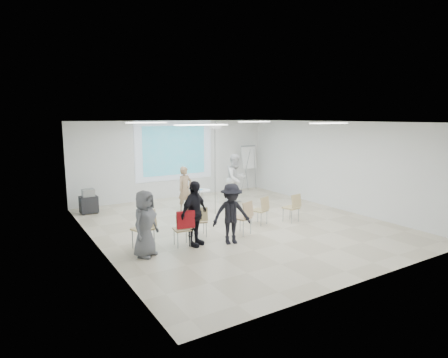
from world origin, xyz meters
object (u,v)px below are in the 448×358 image
chair_far_left (145,226)px  flipchart_easel (249,157)px  audience_outer (145,220)px  player_right (236,176)px  player_left (185,186)px  audience_left (194,209)px  laptop (199,220)px  chair_left_mid (183,227)px  audience_mid (231,210)px  pedestal_table (202,198)px  chair_right_inner (262,208)px  chair_right_far (293,206)px  chair_center (244,215)px  av_cart (89,202)px  chair_left_inner (200,219)px

chair_far_left → flipchart_easel: bearing=16.4°
audience_outer → player_right: bearing=0.6°
player_left → audience_left: (-1.28, -3.19, 0.07)m
laptop → chair_left_mid: bearing=53.2°
player_left → audience_left: audience_left is taller
chair_far_left → audience_mid: 2.13m
chair_far_left → audience_mid: audience_mid is taller
player_right → audience_left: 4.76m
chair_left_mid → audience_outer: audience_outer is taller
pedestal_table → audience_mid: bearing=-106.6°
chair_right_inner → chair_right_far: size_ratio=0.97×
audience_mid → audience_outer: 2.15m
chair_center → audience_outer: bearing=161.8°
chair_left_mid → flipchart_easel: bearing=50.0°
flipchart_easel → audience_mid: bearing=-131.9°
chair_left_mid → chair_right_far: size_ratio=0.96×
chair_far_left → audience_outer: bearing=-129.1°
chair_far_left → audience_left: bearing=-39.3°
chair_center → audience_left: 1.58m
chair_right_inner → chair_right_far: bearing=-36.4°
chair_center → flipchart_easel: flipchart_easel is taller
audience_left → audience_outer: (-1.28, -0.06, -0.07)m
audience_outer → flipchart_easel: size_ratio=0.88×
chair_right_far → audience_mid: 2.71m
audience_outer → flipchart_easel: (6.43, 5.06, 0.58)m
pedestal_table → chair_center: (-0.36, -3.05, 0.15)m
pedestal_table → av_cart: bearing=156.6°
chair_far_left → chair_right_inner: bearing=-17.0°
flipchart_easel → av_cart: size_ratio=2.40×
chair_left_mid → av_cart: bearing=113.4°
player_right → av_cart: bearing=154.8°
audience_outer → flipchart_easel: 8.20m
chair_right_inner → chair_left_mid: bearing=169.9°
player_right → pedestal_table: bearing=177.4°
player_left → av_cart: (-2.83, 1.42, -0.49)m
chair_left_inner → audience_outer: audience_outer is taller
chair_left_mid → laptop: chair_left_mid is taller
pedestal_table → av_cart: (-3.44, 1.49, -0.02)m
chair_center → audience_outer: (-2.81, -0.13, 0.32)m
pedestal_table → player_left: bearing=173.5°
pedestal_table → chair_right_far: bearing=-60.8°
chair_far_left → audience_left: 1.24m
audience_left → av_cart: size_ratio=2.29×
pedestal_table → flipchart_easel: (3.26, 1.88, 1.05)m
chair_right_inner → flipchart_easel: size_ratio=0.44×
chair_left_mid → audience_mid: 1.27m
laptop → av_cart: size_ratio=0.37×
player_left → chair_left_mid: size_ratio=2.05×
chair_right_inner → chair_right_far: 1.01m
laptop → player_right: bearing=-121.5°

